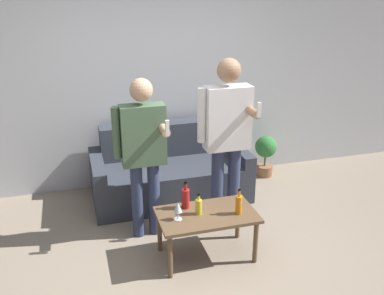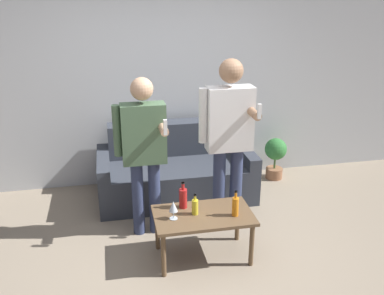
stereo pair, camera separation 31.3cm
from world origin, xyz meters
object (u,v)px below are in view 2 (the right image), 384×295
object	(u,v)px
person_standing_right	(229,132)
bottle_orange	(235,206)
person_standing_left	(144,146)
couch	(175,171)
coffee_table	(203,219)

from	to	relation	value
person_standing_right	bottle_orange	bearing A→B (deg)	-99.34
person_standing_left	couch	bearing A→B (deg)	61.65
person_standing_left	person_standing_right	distance (m)	0.85
bottle_orange	person_standing_right	distance (m)	0.79
person_standing_left	person_standing_right	world-z (taller)	person_standing_right
person_standing_left	person_standing_right	bearing A→B (deg)	0.04
coffee_table	bottle_orange	distance (m)	0.33
coffee_table	person_standing_left	distance (m)	0.90
coffee_table	person_standing_right	xyz separation A→B (m)	(0.38, 0.54, 0.64)
couch	person_standing_left	size ratio (longest dim) A/B	1.12
couch	bottle_orange	distance (m)	1.47
couch	person_standing_left	world-z (taller)	person_standing_left
couch	coffee_table	bearing A→B (deg)	-88.24
bottle_orange	coffee_table	bearing A→B (deg)	163.51
couch	bottle_orange	world-z (taller)	couch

